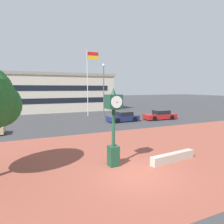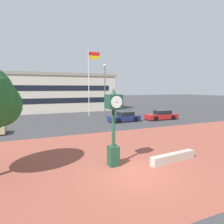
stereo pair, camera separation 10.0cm
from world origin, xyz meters
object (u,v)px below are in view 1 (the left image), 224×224
at_px(civic_building, 36,92).
at_px(car_street_far, 160,115).
at_px(car_street_mid, 123,117).
at_px(street_clock, 113,124).
at_px(flagpole_primary, 89,77).
at_px(street_lamp_post, 104,86).

bearing_deg(civic_building, car_street_far, -53.84).
bearing_deg(civic_building, car_street_mid, -64.78).
height_order(street_clock, flagpole_primary, flagpole_primary).
relative_size(flagpole_primary, street_lamp_post, 1.28).
relative_size(car_street_mid, street_lamp_post, 0.53).
bearing_deg(civic_building, street_lamp_post, -60.17).
height_order(street_clock, civic_building, civic_building).
bearing_deg(car_street_mid, car_street_far, -98.95).
bearing_deg(street_clock, civic_building, 91.22).
xyz_separation_m(car_street_far, street_lamp_post, (-6.19, 5.35, 4.09)).
distance_m(flagpole_primary, street_lamp_post, 2.84).
height_order(civic_building, street_lamp_post, street_lamp_post).
bearing_deg(street_lamp_post, civic_building, 119.83).
distance_m(street_clock, flagpole_primary, 20.83).
bearing_deg(flagpole_primary, car_street_far, -42.81).
distance_m(car_street_mid, street_lamp_post, 6.32).
distance_m(car_street_mid, car_street_far, 5.46).
bearing_deg(street_clock, car_street_mid, 58.92).
xyz_separation_m(street_clock, street_lamp_post, (6.71, 17.97, 2.31)).
relative_size(street_clock, car_street_mid, 1.04).
bearing_deg(street_clock, street_lamp_post, 67.94).
height_order(car_street_far, flagpole_primary, flagpole_primary).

